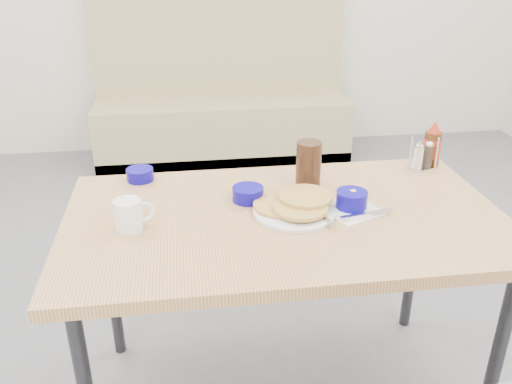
{
  "coord_description": "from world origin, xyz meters",
  "views": [
    {
      "loc": [
        -0.31,
        -1.26,
        1.56
      ],
      "look_at": [
        -0.09,
        0.3,
        0.82
      ],
      "focal_mm": 38.0,
      "sensor_mm": 36.0,
      "label": 1
    }
  ],
  "objects": [
    {
      "name": "condiment_caddy",
      "position": [
        0.59,
        0.55,
        0.8
      ],
      "size": [
        0.12,
        0.09,
        0.13
      ],
      "rotation": [
        0.0,
        0.0,
        0.28
      ],
      "color": "silver",
      "rests_on": "dining_table"
    },
    {
      "name": "amber_tumbler",
      "position": [
        0.12,
        0.45,
        0.84
      ],
      "size": [
        0.1,
        0.1,
        0.17
      ],
      "primitive_type": "cylinder",
      "rotation": [
        0.0,
        0.0,
        0.18
      ],
      "color": "black",
      "rests_on": "dining_table"
    },
    {
      "name": "grits_setting",
      "position": [
        0.22,
        0.25,
        0.79
      ],
      "size": [
        0.23,
        0.21,
        0.07
      ],
      "rotation": [
        0.0,
        0.0,
        0.4
      ],
      "color": "white",
      "rests_on": "dining_table"
    },
    {
      "name": "creamer_bowl",
      "position": [
        -0.47,
        0.59,
        0.78
      ],
      "size": [
        0.1,
        0.1,
        0.04
      ],
      "rotation": [
        0.0,
        0.0,
        0.36
      ],
      "color": "#0B0582",
      "rests_on": "dining_table"
    },
    {
      "name": "syrup_bottle",
      "position": [
        0.64,
        0.59,
        0.84
      ],
      "size": [
        0.07,
        0.07,
        0.17
      ],
      "rotation": [
        0.0,
        0.0,
        -0.22
      ],
      "color": "#47230F",
      "rests_on": "dining_table"
    },
    {
      "name": "dining_table",
      "position": [
        0.0,
        0.25,
        0.7
      ],
      "size": [
        1.4,
        0.8,
        0.76
      ],
      "color": "tan",
      "rests_on": "ground"
    },
    {
      "name": "butter_bowl",
      "position": [
        -0.1,
        0.37,
        0.78
      ],
      "size": [
        0.11,
        0.11,
        0.05
      ],
      "rotation": [
        0.0,
        0.0,
        -0.28
      ],
      "color": "#0B0582",
      "rests_on": "dining_table"
    },
    {
      "name": "pancake_plate",
      "position": [
        0.03,
        0.26,
        0.78
      ],
      "size": [
        0.26,
        0.26,
        0.05
      ],
      "rotation": [
        0.0,
        0.0,
        -0.02
      ],
      "color": "white",
      "rests_on": "dining_table"
    },
    {
      "name": "coffee_mug",
      "position": [
        -0.48,
        0.23,
        0.81
      ],
      "size": [
        0.12,
        0.08,
        0.09
      ],
      "rotation": [
        0.0,
        0.0,
        0.23
      ],
      "color": "white",
      "rests_on": "dining_table"
    },
    {
      "name": "booth_bench",
      "position": [
        0.0,
        2.78,
        0.35
      ],
      "size": [
        1.9,
        0.56,
        1.22
      ],
      "color": "tan",
      "rests_on": "ground"
    }
  ]
}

